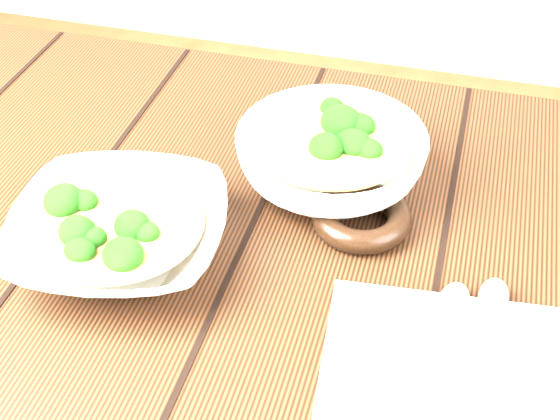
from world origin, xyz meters
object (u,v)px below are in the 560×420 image
Objects in this scene: soup_bowl_front at (119,233)px; napkin at (446,371)px; table at (257,342)px; soup_bowl_back at (331,157)px; trivet at (361,217)px.

soup_bowl_front is 0.34m from napkin.
soup_bowl_back reaches higher than table.
soup_bowl_front is at bearing -154.93° from trivet.
soup_bowl_back is (0.04, 0.15, 0.16)m from table.
napkin is at bearing -58.17° from trivet.
napkin is at bearing -56.68° from soup_bowl_back.
napkin is (0.20, -0.09, 0.13)m from table.
soup_bowl_front reaches higher than napkin.
soup_bowl_front is 0.25m from trivet.
soup_bowl_back is at bearing 127.14° from trivet.
trivet is at bearing 116.53° from napkin.
soup_bowl_front is 2.36× the size of trivet.
trivet is (0.09, 0.09, 0.13)m from table.
soup_bowl_back is 1.29× the size of napkin.
napkin is (0.16, -0.24, -0.03)m from soup_bowl_back.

